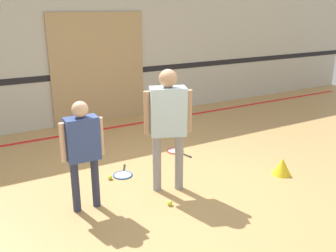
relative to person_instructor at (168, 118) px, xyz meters
name	(u,v)px	position (x,y,z in m)	size (l,w,h in m)	color
ground_plane	(169,187)	(0.03, 0.03, -1.02)	(16.00, 16.00, 0.00)	tan
wall_back	(82,47)	(0.03, 3.55, 0.58)	(16.00, 0.07, 3.20)	beige
wall_panel	(99,68)	(0.35, 3.49, 0.12)	(2.02, 0.05, 2.27)	tan
floor_stripe	(97,130)	(0.03, 2.90, -1.01)	(14.40, 0.10, 0.01)	red
person_instructor	(168,118)	(0.00, 0.00, 0.00)	(0.59, 0.40, 1.64)	gray
person_student_left	(83,144)	(-1.12, 0.06, -0.17)	(0.52, 0.21, 1.36)	#2D334C
racket_spare_on_floor	(123,174)	(-0.36, 0.71, -1.01)	(0.39, 0.52, 0.03)	blue
racket_second_spare	(176,151)	(0.80, 1.11, -1.01)	(0.34, 0.55, 0.03)	red
tennis_ball_near_instructor	(170,203)	(-0.20, -0.40, -0.98)	(0.07, 0.07, 0.07)	#CCE038
tennis_ball_by_spare_racket	(110,177)	(-0.58, 0.67, -0.98)	(0.07, 0.07, 0.07)	#CCE038
training_cone	(282,166)	(1.69, -0.45, -0.89)	(0.27, 0.27, 0.26)	yellow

